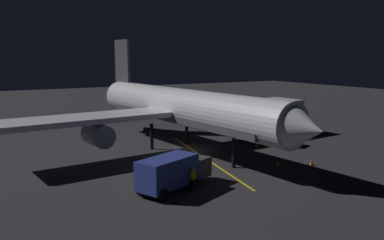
{
  "coord_description": "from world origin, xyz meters",
  "views": [
    {
      "loc": [
        19.82,
        36.77,
        9.75
      ],
      "look_at": [
        0.0,
        2.0,
        3.5
      ],
      "focal_mm": 38.39,
      "sensor_mm": 36.0,
      "label": 1
    }
  ],
  "objects_px": {
    "baggage_truck": "(173,173)",
    "traffic_cone_near_right": "(278,164)",
    "airliner": "(179,108)",
    "traffic_cone_near_left": "(311,163)",
    "traffic_cone_under_wing": "(257,146)",
    "ground_crew_worker": "(193,178)",
    "catering_truck": "(262,133)"
  },
  "relations": [
    {
      "from": "catering_truck",
      "to": "traffic_cone_near_right",
      "type": "bearing_deg",
      "value": 58.93
    },
    {
      "from": "ground_crew_worker",
      "to": "traffic_cone_near_left",
      "type": "xyz_separation_m",
      "value": [
        -12.73,
        -0.69,
        -0.64
      ]
    },
    {
      "from": "catering_truck",
      "to": "traffic_cone_near_left",
      "type": "relative_size",
      "value": 11.18
    },
    {
      "from": "catering_truck",
      "to": "traffic_cone_near_right",
      "type": "relative_size",
      "value": 11.18
    },
    {
      "from": "ground_crew_worker",
      "to": "traffic_cone_near_right",
      "type": "xyz_separation_m",
      "value": [
        -9.81,
        -1.82,
        -0.64
      ]
    },
    {
      "from": "catering_truck",
      "to": "airliner",
      "type": "bearing_deg",
      "value": -11.38
    },
    {
      "from": "airliner",
      "to": "traffic_cone_under_wing",
      "type": "xyz_separation_m",
      "value": [
        -7.55,
        3.45,
        -4.15
      ]
    },
    {
      "from": "baggage_truck",
      "to": "traffic_cone_near_right",
      "type": "xyz_separation_m",
      "value": [
        -11.06,
        -1.06,
        -1.07
      ]
    },
    {
      "from": "baggage_truck",
      "to": "catering_truck",
      "type": "distance_m",
      "value": 18.76
    },
    {
      "from": "ground_crew_worker",
      "to": "traffic_cone_under_wing",
      "type": "bearing_deg",
      "value": -145.84
    },
    {
      "from": "traffic_cone_near_left",
      "to": "catering_truck",
      "type": "bearing_deg",
      "value": -102.82
    },
    {
      "from": "traffic_cone_near_left",
      "to": "traffic_cone_under_wing",
      "type": "height_order",
      "value": "same"
    },
    {
      "from": "airliner",
      "to": "ground_crew_worker",
      "type": "distance_m",
      "value": 13.78
    },
    {
      "from": "airliner",
      "to": "ground_crew_worker",
      "type": "relative_size",
      "value": 20.82
    },
    {
      "from": "airliner",
      "to": "traffic_cone_under_wing",
      "type": "height_order",
      "value": "airliner"
    },
    {
      "from": "traffic_cone_under_wing",
      "to": "airliner",
      "type": "bearing_deg",
      "value": -24.58
    },
    {
      "from": "traffic_cone_near_right",
      "to": "traffic_cone_near_left",
      "type": "bearing_deg",
      "value": 158.83
    },
    {
      "from": "ground_crew_worker",
      "to": "traffic_cone_under_wing",
      "type": "height_order",
      "value": "ground_crew_worker"
    },
    {
      "from": "airliner",
      "to": "catering_truck",
      "type": "distance_m",
      "value": 10.26
    },
    {
      "from": "airliner",
      "to": "traffic_cone_near_right",
      "type": "xyz_separation_m",
      "value": [
        -4.47,
        10.38,
        -4.15
      ]
    },
    {
      "from": "catering_truck",
      "to": "traffic_cone_near_right",
      "type": "distance_m",
      "value": 9.92
    },
    {
      "from": "airliner",
      "to": "traffic_cone_near_left",
      "type": "xyz_separation_m",
      "value": [
        -7.38,
        11.51,
        -4.15
      ]
    },
    {
      "from": "catering_truck",
      "to": "traffic_cone_under_wing",
      "type": "xyz_separation_m",
      "value": [
        2.02,
        1.53,
        -0.96
      ]
    },
    {
      "from": "traffic_cone_near_left",
      "to": "traffic_cone_under_wing",
      "type": "relative_size",
      "value": 1.0
    },
    {
      "from": "baggage_truck",
      "to": "airliner",
      "type": "bearing_deg",
      "value": -119.96
    },
    {
      "from": "airliner",
      "to": "traffic_cone_near_left",
      "type": "distance_m",
      "value": 14.29
    },
    {
      "from": "catering_truck",
      "to": "traffic_cone_under_wing",
      "type": "bearing_deg",
      "value": 37.16
    },
    {
      "from": "traffic_cone_near_right",
      "to": "airliner",
      "type": "bearing_deg",
      "value": -66.72
    },
    {
      "from": "catering_truck",
      "to": "traffic_cone_near_right",
      "type": "height_order",
      "value": "catering_truck"
    },
    {
      "from": "airliner",
      "to": "traffic_cone_near_right",
      "type": "bearing_deg",
      "value": 113.28
    },
    {
      "from": "catering_truck",
      "to": "traffic_cone_near_left",
      "type": "bearing_deg",
      "value": 77.18
    },
    {
      "from": "traffic_cone_near_left",
      "to": "baggage_truck",
      "type": "bearing_deg",
      "value": -0.26
    }
  ]
}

